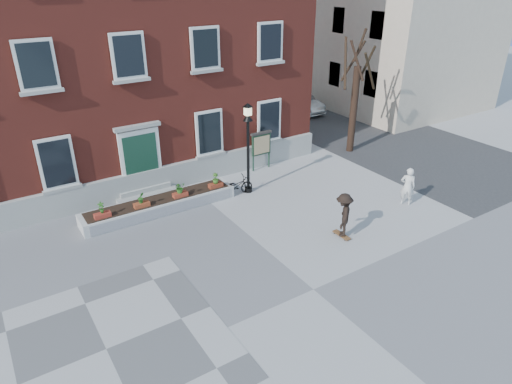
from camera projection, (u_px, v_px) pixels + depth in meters
ground at (314, 289)px, 13.83m from camera, size 100.00×100.00×0.00m
checker_patch at (106, 349)px, 11.67m from camera, size 6.00×6.00×0.01m
bicycle at (236, 186)px, 19.33m from camera, size 1.61×0.66×0.83m
parked_car at (299, 102)px, 30.44m from camera, size 1.45×4.07×1.34m
bystander at (408, 186)px, 18.44m from camera, size 0.67×0.69×1.60m
brick_building at (90, 28)px, 20.57m from camera, size 18.40×10.85×12.60m
planter_assembly at (160, 204)px, 18.13m from camera, size 6.20×1.12×1.15m
bare_tree at (355, 99)px, 22.98m from camera, size 1.83×1.83×6.16m
lamp_post at (248, 136)px, 18.69m from camera, size 0.40×0.40×3.93m
notice_board at (261, 144)px, 21.47m from camera, size 1.10×0.16×1.87m
skateboarder at (344, 215)px, 16.15m from camera, size 1.18×1.17×1.71m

